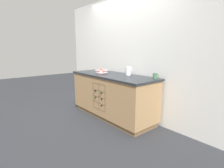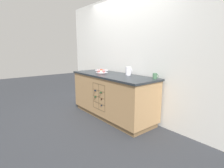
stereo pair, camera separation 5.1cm
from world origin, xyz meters
The scene contains 6 objects.
ground_plane centered at (0.00, 0.00, 0.00)m, with size 14.00×14.00×0.00m, color #2D3035.
back_wall centered at (0.00, 0.41, 1.27)m, with size 4.40×0.06×2.55m, color white.
kitchen_island centered at (0.00, 0.00, 0.46)m, with size 2.01×0.75×0.90m.
fruit_bowl centered at (-0.31, -0.04, 0.94)m, with size 0.29×0.29×0.08m.
white_pitcher centered at (0.27, 0.20, 0.98)m, with size 0.17×0.12×0.16m.
ceramic_mug centered at (0.88, 0.25, 0.95)m, with size 0.12×0.08×0.10m.
Camera 2 is at (2.76, -2.21, 1.40)m, focal length 28.00 mm.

